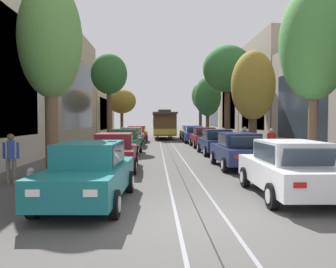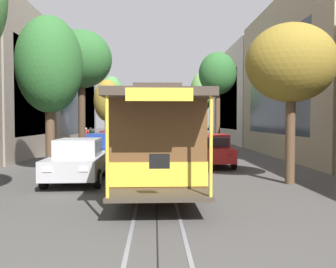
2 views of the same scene
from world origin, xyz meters
name	(u,v)px [view 1 (image 1 of 2)]	position (x,y,z in m)	size (l,w,h in m)	color
ground_plane	(168,148)	(0.00, 18.64, 0.00)	(160.00, 160.00, 0.00)	#4C4947
trolley_track_rails	(167,145)	(0.00, 21.30, 0.00)	(1.14, 54.59, 0.01)	gray
building_facade_left	(43,93)	(-10.02, 20.36, 4.36)	(5.77, 46.29, 9.67)	beige
building_facade_right	(275,98)	(9.65, 22.27, 4.08)	(5.68, 46.29, 9.10)	gray
parked_car_teal_near_left	(89,173)	(-2.70, 1.68, 0.80)	(2.14, 4.42, 1.58)	#196B70
parked_car_maroon_second_left	(114,151)	(-2.76, 7.52, 0.80)	(2.09, 4.40, 1.58)	maroon
parked_car_green_mid_left	(125,142)	(-2.90, 13.91, 0.80)	(2.11, 4.41, 1.58)	#1E6038
parked_car_grey_fourth_left	(132,137)	(-2.89, 19.88, 0.80)	(2.04, 4.38, 1.58)	slate
parked_car_red_fifth_left	(137,134)	(-2.80, 25.67, 0.80)	(2.14, 4.42, 1.58)	red
parked_car_white_near_right	(289,169)	(2.74, 2.18, 0.80)	(2.07, 4.39, 1.58)	silver
parked_car_navy_second_right	(238,150)	(2.74, 7.84, 0.80)	(2.00, 4.36, 1.58)	#19234C
parked_car_navy_mid_right	(216,142)	(2.83, 13.69, 0.80)	(2.05, 4.38, 1.58)	#19234C
parked_car_maroon_fourth_right	(204,137)	(2.88, 19.25, 0.80)	(2.01, 4.37, 1.58)	maroon
parked_car_blue_fifth_right	(194,134)	(2.72, 24.47, 0.80)	(2.12, 4.41, 1.58)	#233D93
parked_car_silver_sixth_right	(190,132)	(2.88, 30.21, 0.80)	(2.09, 4.40, 1.58)	#B7B7BC
street_tree_kerb_left_near	(50,42)	(-4.81, 5.45, 5.00)	(2.27, 2.36, 7.27)	brown
street_tree_kerb_left_second	(109,75)	(-4.40, 17.95, 5.47)	(2.67, 2.37, 7.07)	brown
street_tree_kerb_left_mid	(122,101)	(-4.77, 30.96, 4.26)	(3.23, 2.63, 5.69)	brown
street_tree_kerb_right_near	(314,44)	(4.63, 4.69, 4.85)	(2.42, 2.46, 6.94)	brown
street_tree_kerb_right_second	(253,87)	(4.30, 10.91, 3.96)	(2.37, 2.24, 5.90)	#4C3826
street_tree_kerb_right_mid	(228,70)	(4.82, 19.63, 6.18)	(3.96, 3.48, 8.14)	#4C3826
street_tree_kerb_right_fourth	(208,97)	(4.54, 27.92, 4.60)	(2.79, 2.99, 6.71)	brown
street_tree_kerb_right_far	(200,96)	(4.72, 34.85, 5.16)	(2.23, 2.38, 6.98)	#4C3826
cable_car_trolley	(164,124)	(0.00, 31.21, 1.66)	(2.66, 9.15, 3.28)	brown
motorcycle_with_rider	(108,173)	(-2.15, 1.28, 0.85)	(0.54, 1.92, 1.60)	black
pedestrian_on_left_pavement	(271,141)	(5.91, 12.50, 0.93)	(0.55, 0.39, 1.65)	black
pedestrian_on_right_pavement	(245,138)	(5.04, 15.16, 0.97)	(0.55, 0.37, 1.71)	#4C4233
pedestrian_crossing_far	(11,155)	(-5.86, 4.43, 0.96)	(0.55, 0.42, 1.70)	slate
fire_hydrant	(31,183)	(-4.45, 2.35, 0.42)	(0.40, 0.22, 0.84)	#B2B2B7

